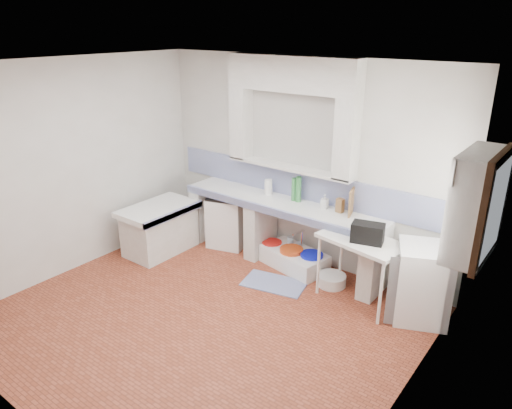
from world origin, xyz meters
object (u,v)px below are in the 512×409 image
Objects in this scene: sink at (294,260)px; fridge at (422,283)px; stove at (228,221)px; side_table at (359,271)px.

fridge is at bearing 6.81° from sink.
fridge is (1.79, -0.14, 0.33)m from sink.
side_table is at bearing -23.36° from stove.
stove is at bearing -176.54° from side_table.
stove is 0.77× the size of side_table.
stove is 0.85× the size of fridge.
stove is at bearing 153.67° from fridge.
side_table reaches higher than sink.
fridge is (2.99, -0.14, 0.07)m from stove.
sink is (1.20, -0.00, -0.27)m from stove.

